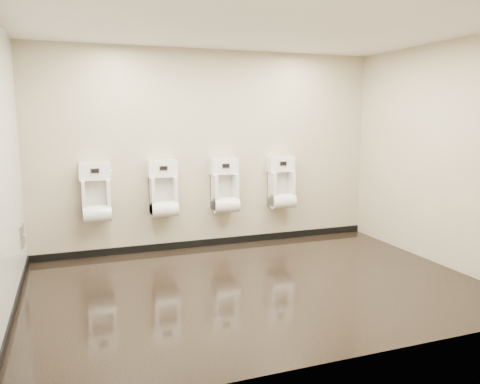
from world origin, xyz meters
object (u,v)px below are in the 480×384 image
object	(u,v)px
urinal_2	(225,189)
urinal_0	(96,197)
urinal_1	(163,193)
access_panel	(22,236)
urinal_3	(281,186)

from	to	relation	value
urinal_2	urinal_0	bearing A→B (deg)	180.00
urinal_0	urinal_1	xyz separation A→B (m)	(0.88, 0.00, 0.00)
urinal_1	urinal_2	xyz separation A→B (m)	(0.88, 0.00, 0.00)
urinal_0	urinal_2	xyz separation A→B (m)	(1.77, 0.00, 0.00)
access_panel	urinal_3	world-z (taller)	urinal_3
access_panel	urinal_0	size ratio (longest dim) A/B	0.33
access_panel	urinal_2	world-z (taller)	urinal_2
urinal_3	urinal_2	bearing A→B (deg)	180.00
access_panel	urinal_0	world-z (taller)	urinal_0
access_panel	urinal_3	bearing A→B (deg)	6.72
urinal_1	urinal_3	bearing A→B (deg)	0.00
urinal_1	urinal_0	bearing A→B (deg)	180.00
urinal_0	urinal_3	bearing A→B (deg)	0.00
access_panel	urinal_2	bearing A→B (deg)	8.95
access_panel	urinal_2	size ratio (longest dim) A/B	0.33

